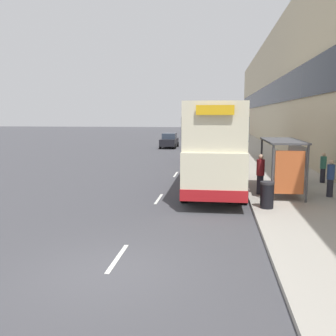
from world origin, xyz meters
TOP-DOWN VIEW (x-y plane):
  - ground_plane at (0.00, 0.00)m, footprint 220.00×220.00m
  - pavement at (6.50, 38.50)m, footprint 5.00×93.00m
  - terrace_facade at (10.49, 38.50)m, footprint 3.10×93.00m
  - lane_mark_0 at (0.00, 0.92)m, footprint 0.12×2.00m
  - lane_mark_1 at (0.00, 8.04)m, footprint 0.12×2.00m
  - lane_mark_2 at (0.00, 15.17)m, footprint 0.12×2.00m
  - lane_mark_3 at (0.00, 22.29)m, footprint 0.12×2.00m
  - lane_mark_4 at (0.00, 29.42)m, footprint 0.12×2.00m
  - bus_shelter at (5.77, 9.25)m, footprint 1.60×4.20m
  - double_decker_bus_near at (2.47, 10.80)m, footprint 2.85×10.36m
  - double_decker_bus_ahead at (2.41, 22.86)m, footprint 2.85×10.66m
  - car_0 at (3.14, 63.38)m, footprint 1.96×3.88m
  - car_1 at (-2.90, 34.82)m, footprint 1.91×4.58m
  - pedestrian_at_shelter at (7.37, 12.94)m, footprint 0.34×0.34m
  - pedestrian_1 at (7.61, 8.86)m, footprint 0.33×0.33m
  - pedestrian_2 at (4.58, 9.06)m, footprint 0.37×0.37m
  - pedestrian_3 at (8.28, 12.54)m, footprint 0.32×0.32m
  - litter_bin at (4.55, 6.41)m, footprint 0.55×0.55m

SIDE VIEW (x-z plane):
  - ground_plane at x=0.00m, z-range 0.00..0.00m
  - lane_mark_0 at x=0.00m, z-range 0.00..0.01m
  - lane_mark_1 at x=0.00m, z-range 0.00..0.01m
  - lane_mark_2 at x=0.00m, z-range 0.00..0.01m
  - lane_mark_3 at x=0.00m, z-range 0.00..0.01m
  - lane_mark_4 at x=0.00m, z-range 0.00..0.01m
  - pavement at x=6.50m, z-range 0.00..0.14m
  - litter_bin at x=4.55m, z-range 0.14..1.19m
  - car_1 at x=-2.90m, z-range 0.00..1.68m
  - car_0 at x=3.14m, z-range -0.02..1.82m
  - pedestrian_3 at x=8.28m, z-range 0.16..1.79m
  - pedestrian_1 at x=7.61m, z-range 0.16..1.83m
  - pedestrian_at_shelter at x=7.37m, z-range 0.16..1.87m
  - pedestrian_2 at x=4.58m, z-range 0.16..2.01m
  - bus_shelter at x=5.77m, z-range 0.64..3.12m
  - double_decker_bus_near at x=2.47m, z-range 0.13..4.43m
  - double_decker_bus_ahead at x=2.41m, z-range 0.13..4.43m
  - terrace_facade at x=10.49m, z-range 0.00..14.03m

